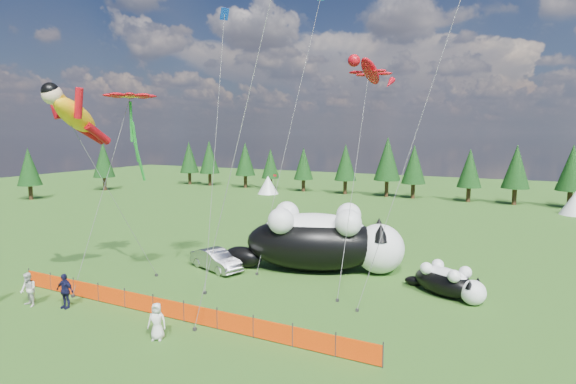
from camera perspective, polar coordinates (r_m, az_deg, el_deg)
The scene contains 16 objects.
ground at distance 26.58m, azimuth -10.53°, elevation -13.15°, with size 160.00×160.00×0.00m, color #0F3609.
safety_fence at distance 24.24m, azimuth -14.95°, elevation -14.09°, with size 22.06×0.06×1.10m.
tree_line at distance 66.73m, azimuth 13.26°, elevation 2.76°, with size 90.00×4.00×8.00m, color black, non-canonical shape.
festival_tents at distance 60.44m, azimuth 22.28°, elevation -0.56°, with size 50.00×3.20×2.80m, color white, non-canonical shape.
cat_large at distance 30.64m, azimuth 4.36°, elevation -6.07°, with size 12.12×7.04×4.50m.
cat_small at distance 27.73m, azimuth 19.64°, elevation -10.66°, with size 4.81×3.32×1.86m.
car at distance 31.41m, azimuth -9.12°, elevation -8.50°, with size 1.49×4.28×1.41m, color #A1A2A6.
spectator_b at distance 28.43m, azimuth -30.11°, elevation -10.70°, with size 0.91×0.53×1.86m, color silver.
spectator_c at distance 27.28m, azimuth -26.49°, elevation -11.17°, with size 1.11×0.57×1.90m, color #141437.
spectator_e at distance 21.95m, azimuth -16.32°, elevation -15.49°, with size 0.84×0.55×1.72m, color silver.
superhero_kite at distance 27.36m, azimuth -25.38°, elevation 8.74°, with size 4.82×7.17×12.56m.
gecko_kite at distance 34.46m, azimuth 10.43°, elevation 14.80°, with size 3.13×13.14×17.03m.
flower_kite at distance 29.28m, azimuth -19.42°, elevation 11.12°, with size 3.95×5.95×12.10m.
diamond_kite_a at distance 32.03m, azimuth -8.17°, elevation 20.14°, with size 2.59×6.34×18.36m.
diamond_kite_c at distance 21.65m, azimuth -2.20°, elevation 23.18°, with size 3.79×2.63×16.87m.
diamond_kite_d at distance 35.51m, azimuth 3.73°, elevation 21.81°, with size 1.89×7.84×20.71m.
Camera 1 is at (15.11, -19.77, 9.34)m, focal length 28.00 mm.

